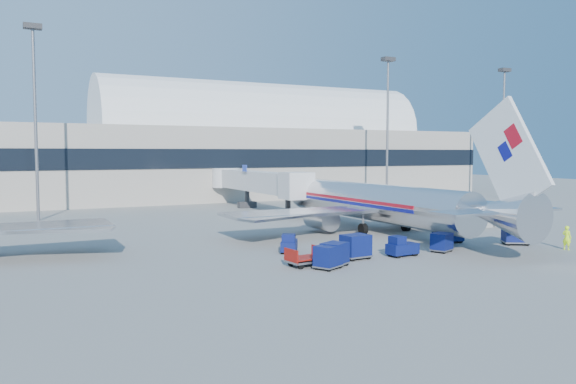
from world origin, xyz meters
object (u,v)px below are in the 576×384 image
mast_west (35,93)px  cart_solo_near (442,242)px  tug_right (447,234)px  cart_train_c (328,256)px  mast_east (388,108)px  mast_far_east (504,113)px  tug_left (289,244)px  cart_train_b (335,254)px  barrier_far (503,222)px  airliner_main (379,203)px  cart_train_a (356,246)px  ramp_worker (567,238)px  barrier_near (457,225)px  cart_open_red (305,260)px  jetbridge_near (253,181)px  cart_solo_far (516,233)px  tug_lead (401,247)px  barrier_mid (481,224)px

mast_west → cart_solo_near: size_ratio=10.74×
tug_right → cart_train_c: tug_right is taller
mast_east → mast_far_east: bearing=0.0°
tug_left → cart_train_b: size_ratio=1.11×
cart_train_c → barrier_far: bearing=-5.4°
airliner_main → barrier_far: bearing=-9.7°
mast_east → cart_train_b: size_ratio=9.64×
mast_east → barrier_far: bearing=-100.9°
tug_right → cart_train_b: bearing=-151.5°
mast_far_east → cart_train_a: (-55.20, -36.61, -13.82)m
tug_right → ramp_worker: ramp_worker is taller
mast_east → tug_left: 48.36m
barrier_far → tug_right: size_ratio=1.10×
barrier_near → barrier_far: bearing=0.0°
cart_open_red → barrier_near: bearing=16.0°
cart_train_a → ramp_worker: size_ratio=1.11×
barrier_near → cart_train_b: bearing=-154.0°
cart_train_a → cart_open_red: size_ratio=0.84×
jetbridge_near → mast_west: bearing=-178.3°
jetbridge_near → ramp_worker: jetbridge_near is taller
cart_solo_far → cart_train_a: bearing=-151.5°
barrier_far → mast_west: bearing=147.9°
mast_east → tug_lead: size_ratio=9.02×
jetbridge_near → barrier_far: 33.63m
tug_left → cart_solo_far: 19.91m
jetbridge_near → cart_open_red: (-12.44, -38.11, -3.46)m
jetbridge_near → mast_east: 24.91m
mast_east → cart_train_b: mast_east is taller
cart_train_c → cart_open_red: 1.81m
mast_far_east → cart_open_red: size_ratio=8.66×
mast_west → barrier_near: 49.33m
airliner_main → mast_far_east: size_ratio=1.65×
tug_left → cart_train_a: bearing=-113.1°
mast_west → cart_train_a: 43.86m
barrier_near → cart_solo_far: cart_solo_far is taller
tug_lead → mast_west: bearing=118.2°
cart_train_b → jetbridge_near: bearing=46.6°
airliner_main → cart_train_a: size_ratio=16.92×
barrier_near → barrier_mid: bearing=0.0°
barrier_far → tug_lead: size_ratio=1.20×
jetbridge_near → cart_solo_far: size_ratio=10.40×
barrier_far → cart_open_red: 30.88m
barrier_mid → cart_train_c: size_ratio=1.33×
mast_east → barrier_mid: mast_east is taller
jetbridge_near → mast_far_east: (47.40, -0.81, 10.86)m
tug_right → ramp_worker: size_ratio=1.37×
cart_solo_far → ramp_worker: bearing=-34.9°
tug_right → cart_train_b: size_ratio=1.16×
cart_train_a → cart_solo_far: (15.95, -0.73, 0.02)m
tug_lead → mast_east: bearing=50.6°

